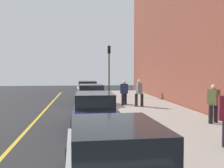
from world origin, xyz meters
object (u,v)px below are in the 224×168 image
at_px(pedestrian_navy_coat, 124,92).
at_px(pedestrian_olive_coat, 213,102).
at_px(parked_car_navy, 94,110).
at_px(parked_car_silver, 114,161).
at_px(parked_car_black, 91,95).
at_px(rolling_suitcase, 124,100).
at_px(traffic_light_pole, 109,62).
at_px(parked_car_white, 87,89).
at_px(pedestrian_grey_coat, 139,92).

distance_m(pedestrian_navy_coat, pedestrian_olive_coat, 7.24).
relative_size(parked_car_navy, pedestrian_navy_coat, 2.92).
distance_m(parked_car_silver, parked_car_black, 13.79).
distance_m(pedestrian_navy_coat, rolling_suitcase, 0.77).
xyz_separation_m(traffic_light_pole, rolling_suitcase, (-6.41, -0.36, -2.84)).
relative_size(parked_car_white, traffic_light_pole, 1.03).
bearing_deg(parked_car_black, pedestrian_navy_coat, -113.46).
relative_size(parked_car_silver, pedestrian_grey_coat, 2.59).
relative_size(parked_car_silver, traffic_light_pole, 0.98).
height_order(parked_car_navy, parked_car_white, same).
bearing_deg(pedestrian_grey_coat, parked_car_navy, 148.97).
bearing_deg(parked_car_navy, pedestrian_olive_coat, -95.96).
bearing_deg(traffic_light_pole, pedestrian_grey_coat, -171.38).
bearing_deg(pedestrian_navy_coat, parked_car_black, 66.54).
distance_m(parked_car_silver, pedestrian_grey_coat, 12.46).
relative_size(pedestrian_olive_coat, rolling_suitcase, 1.97).
bearing_deg(rolling_suitcase, pedestrian_grey_coat, -147.17).
relative_size(parked_car_white, pedestrian_navy_coat, 2.87).
bearing_deg(parked_car_silver, pedestrian_grey_coat, -14.65).
xyz_separation_m(parked_car_silver, rolling_suitcase, (13.28, -2.36, -0.35)).
xyz_separation_m(parked_car_navy, traffic_light_pole, (12.93, -2.03, 2.49)).
relative_size(pedestrian_olive_coat, pedestrian_grey_coat, 0.98).
bearing_deg(pedestrian_olive_coat, rolling_suitcase, 21.95).
bearing_deg(parked_car_white, pedestrian_navy_coat, -162.47).
distance_m(parked_car_white, pedestrian_navy_coat, 7.71).
bearing_deg(rolling_suitcase, pedestrian_olive_coat, -158.05).
xyz_separation_m(parked_car_black, parked_car_white, (6.39, 0.12, 0.00)).
bearing_deg(pedestrian_olive_coat, parked_car_white, 20.55).
distance_m(parked_car_white, pedestrian_olive_coat, 14.93).
relative_size(parked_car_black, pedestrian_olive_coat, 2.64).
height_order(parked_car_silver, pedestrian_grey_coat, pedestrian_grey_coat).
height_order(pedestrian_grey_coat, rolling_suitcase, pedestrian_grey_coat).
height_order(pedestrian_navy_coat, rolling_suitcase, pedestrian_navy_coat).
xyz_separation_m(parked_car_silver, parked_car_black, (13.79, -0.08, 0.00)).
distance_m(parked_car_navy, pedestrian_navy_coat, 6.51).
distance_m(pedestrian_navy_coat, pedestrian_grey_coat, 1.17).
bearing_deg(traffic_light_pole, rolling_suitcase, -176.75).
bearing_deg(parked_car_navy, parked_car_silver, -179.72).
bearing_deg(pedestrian_navy_coat, pedestrian_olive_coat, -156.24).
bearing_deg(parked_car_navy, rolling_suitcase, -20.12).
relative_size(parked_car_black, pedestrian_grey_coat, 2.60).
distance_m(pedestrian_grey_coat, traffic_light_pole, 8.03).
height_order(parked_car_silver, rolling_suitcase, parked_car_silver).
height_order(parked_car_navy, pedestrian_grey_coat, pedestrian_grey_coat).
height_order(parked_car_silver, parked_car_white, same).
relative_size(parked_car_black, parked_car_white, 0.95).
height_order(pedestrian_navy_coat, pedestrian_olive_coat, pedestrian_olive_coat).
bearing_deg(traffic_light_pole, parked_car_silver, 174.22).
bearing_deg(rolling_suitcase, parked_car_white, 19.09).
height_order(pedestrian_grey_coat, traffic_light_pole, traffic_light_pole).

